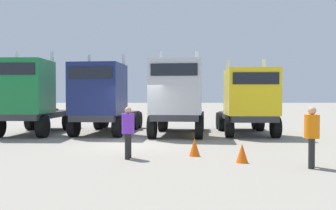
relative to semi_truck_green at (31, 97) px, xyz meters
The scene contains 9 objects.
ground 6.68m from the semi_truck_green, 29.27° to the right, with size 200.00×200.00×0.00m, color gray.
semi_truck_green is the anchor object (origin of this frame).
semi_truck_navy 3.68m from the semi_truck_green, ahead, with size 3.21×6.41×4.21m.
semi_truck_silver 7.55m from the semi_truck_green, ahead, with size 3.19×6.11×4.30m.
semi_truck_yellow 11.16m from the semi_truck_green, ahead, with size 2.79×5.78×3.93m.
visitor_in_hivis 13.65m from the semi_truck_green, 35.97° to the right, with size 0.53×0.53×1.69m.
visitor_with_camera 8.84m from the semi_truck_green, 48.68° to the right, with size 0.42×0.45×1.64m.
traffic_cone_mid 10.17m from the semi_truck_green, 37.68° to the right, with size 0.36×0.36×0.60m, color #F2590C.
traffic_cone_far 11.89m from the semi_truck_green, 38.09° to the right, with size 0.36×0.36×0.57m, color #F2590C.
Camera 1 is at (1.49, -14.16, 1.95)m, focal length 36.25 mm.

